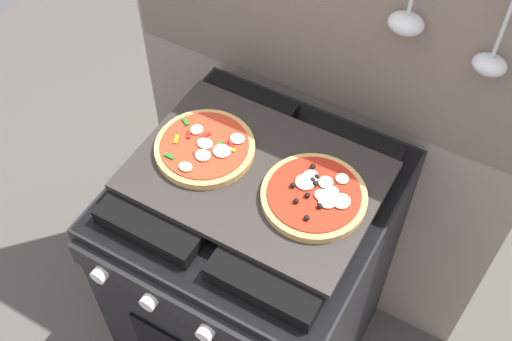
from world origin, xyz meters
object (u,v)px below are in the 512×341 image
at_px(pizza_left, 204,148).
at_px(pizza_right, 315,195).
at_px(stove, 256,278).
at_px(baking_tray, 256,176).

height_order(pizza_left, pizza_right, pizza_right).
distance_m(stove, pizza_left, 0.50).
relative_size(pizza_left, pizza_right, 1.00).
xyz_separation_m(stove, pizza_right, (0.14, 0.00, 0.48)).
bearing_deg(pizza_right, baking_tray, -178.65).
height_order(stove, pizza_left, pizza_left).
height_order(stove, pizza_right, pizza_right).
relative_size(baking_tray, pizza_left, 2.38).
bearing_deg(stove, pizza_right, 2.01).
height_order(baking_tray, pizza_left, pizza_left).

